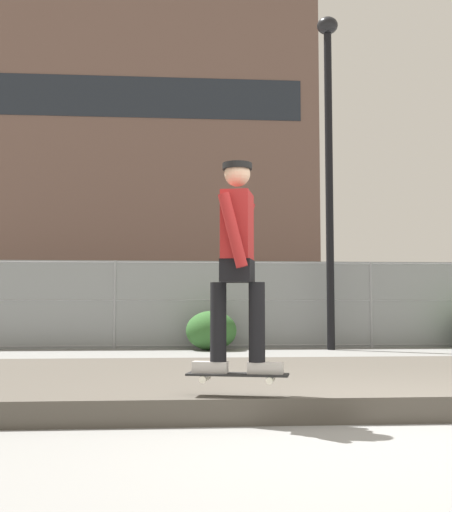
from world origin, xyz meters
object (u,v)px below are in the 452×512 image
object	(u,v)px
skater	(237,252)
street_lamp	(329,141)
parked_car_near	(68,308)
parked_car_mid	(303,308)
skateboard	(238,375)
shrub_left	(211,331)

from	to	relation	value
skater	street_lamp	size ratio (longest dim) A/B	0.24
parked_car_near	parked_car_mid	size ratio (longest dim) A/B	1.01
skateboard	street_lamp	world-z (taller)	street_lamp
skateboard	street_lamp	size ratio (longest dim) A/B	0.12
street_lamp	parked_car_near	xyz separation A→B (m)	(-6.00, 4.19, -3.51)
skateboard	street_lamp	bearing A→B (deg)	71.54
street_lamp	parked_car_near	world-z (taller)	street_lamp
skateboard	parked_car_mid	size ratio (longest dim) A/B	0.19
skateboard	parked_car_mid	xyz separation A→B (m)	(2.95, 12.26, 0.46)
skateboard	parked_car_mid	world-z (taller)	parked_car_mid
skater	parked_car_near	distance (m)	12.69
skateboard	shrub_left	bearing A→B (deg)	88.38
parked_car_near	parked_car_mid	xyz separation A→B (m)	(6.26, 0.02, 0.00)
shrub_left	skateboard	bearing A→B (deg)	-91.62
skateboard	parked_car_mid	bearing A→B (deg)	76.47
skater	parked_car_mid	bearing A→B (deg)	76.47
skater	shrub_left	distance (m)	8.13
skateboard	shrub_left	xyz separation A→B (m)	(0.23, 8.07, 0.02)
skateboard	parked_car_mid	distance (m)	12.62
skateboard	parked_car_near	bearing A→B (deg)	105.13
skateboard	parked_car_near	distance (m)	12.69
skater	street_lamp	distance (m)	9.00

